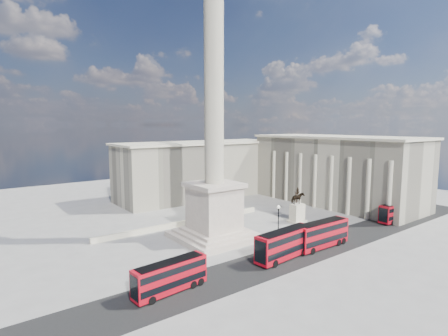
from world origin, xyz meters
TOP-DOWN VIEW (x-y plane):
  - ground at (0.00, 0.00)m, footprint 180.00×180.00m
  - asphalt_road at (5.00, -10.00)m, footprint 120.00×9.00m
  - nelsons_column at (0.00, 5.00)m, footprint 14.00×14.00m
  - balustrade_wall at (0.00, 16.00)m, footprint 40.00×0.60m
  - building_east at (45.00, 10.00)m, footprint 19.00×46.00m
  - building_northeast at (20.00, 40.00)m, footprint 51.00×17.00m
  - red_bus_a at (-17.11, -9.20)m, footprint 10.43×3.27m
  - red_bus_b at (3.22, -10.18)m, footprint 11.94×3.64m
  - red_bus_c at (12.24, -10.56)m, footprint 11.71×2.92m
  - red_bus_d at (39.42, -10.18)m, footprint 10.56×2.96m
  - victorian_lamp at (7.99, -4.03)m, footprint 0.60×0.60m
  - equestrian_statue at (21.27, 3.00)m, footprint 3.75×2.81m
  - bare_tree_near at (36.79, 1.69)m, footprint 1.57×1.57m
  - bare_tree_mid at (28.02, 9.02)m, footprint 1.58×1.58m
  - bare_tree_far at (37.71, 17.77)m, footprint 1.76×1.76m
  - pedestrian_walking at (16.47, -1.35)m, footprint 0.58×0.39m
  - pedestrian_standing at (20.56, -6.50)m, footprint 1.03×0.93m
  - pedestrian_crossing at (18.24, -4.22)m, footprint 0.49×0.95m

SIDE VIEW (x-z plane):
  - ground at x=0.00m, z-range 0.00..0.00m
  - asphalt_road at x=5.00m, z-range 0.00..0.01m
  - balustrade_wall at x=0.00m, z-range 0.00..1.10m
  - pedestrian_walking at x=16.47m, z-range 0.00..1.54m
  - pedestrian_crossing at x=18.24m, z-range 0.00..1.55m
  - pedestrian_standing at x=20.56m, z-range 0.00..1.72m
  - red_bus_a at x=-17.11m, z-range 0.10..4.26m
  - red_bus_d at x=39.42m, z-range 0.10..4.34m
  - red_bus_c at x=12.24m, z-range 0.12..4.85m
  - red_bus_b at x=3.22m, z-range 0.12..4.88m
  - equestrian_statue at x=21.27m, z-range -1.22..6.66m
  - victorian_lamp at x=7.99m, z-range 0.62..7.60m
  - bare_tree_mid at x=28.02m, z-range 1.73..7.74m
  - bare_tree_near at x=36.79m, z-range 1.98..8.84m
  - bare_tree_far at x=37.71m, z-range 2.07..9.26m
  - building_northeast at x=20.00m, z-range 0.02..16.62m
  - building_east at x=45.00m, z-range 0.02..18.62m
  - nelsons_column at x=0.00m, z-range -12.01..37.84m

